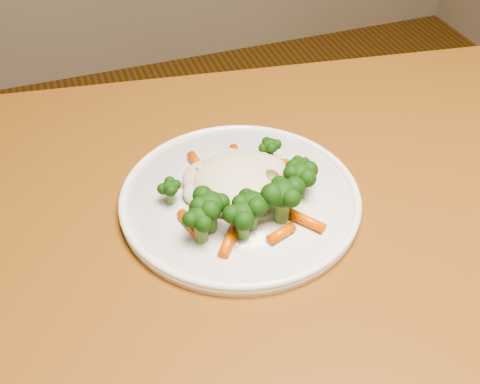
# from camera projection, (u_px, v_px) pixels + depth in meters

# --- Properties ---
(dining_table) EXTENTS (1.27, 0.94, 0.75)m
(dining_table) POSITION_uv_depth(u_px,v_px,m) (199.00, 315.00, 0.73)
(dining_table) COLOR brown
(dining_table) RESTS_ON ground
(plate) EXTENTS (0.29, 0.29, 0.01)m
(plate) POSITION_uv_depth(u_px,v_px,m) (240.00, 200.00, 0.72)
(plate) COLOR white
(plate) RESTS_ON dining_table
(meal) EXTENTS (0.19, 0.18, 0.05)m
(meal) POSITION_uv_depth(u_px,v_px,m) (243.00, 189.00, 0.69)
(meal) COLOR beige
(meal) RESTS_ON plate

